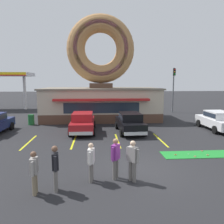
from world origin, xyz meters
TOP-DOWN VIEW (x-y plane):
  - ground_plane at (0.00, 0.00)m, footprint 160.00×160.00m
  - donut_shop_building at (-1.65, 13.94)m, footprint 12.30×6.75m
  - putting_mat at (3.87, 1.76)m, footprint 4.76×1.25m
  - mini_donut_near_left at (3.98, 2.26)m, footprint 0.13×0.13m
  - mini_donut_mid_left at (2.20, 1.72)m, footprint 0.13×0.13m
  - mini_donut_mid_centre at (3.94, 1.55)m, footprint 0.13×0.13m
  - mini_donut_mid_right at (3.15, 1.38)m, footprint 0.13×0.13m
  - golf_ball at (2.93, 1.77)m, footprint 0.04×0.04m
  - car_black at (0.52, 7.37)m, footprint 2.12×4.63m
  - car_white at (7.93, 7.70)m, footprint 1.99×4.57m
  - car_red at (-3.24, 7.69)m, footprint 1.99×4.56m
  - pedestrian_blue_sweater_man at (-2.37, -1.09)m, footprint 0.29×0.59m
  - pedestrian_hooded_kid at (-3.67, -1.78)m, footprint 0.31×0.58m
  - pedestrian_leather_jacket_man at (-0.69, -1.20)m, footprint 0.45×0.45m
  - pedestrian_clipboard_woman at (-4.38, -1.97)m, footprint 0.26×0.60m
  - pedestrian_beanie_man at (-1.36, -0.92)m, footprint 0.40×0.52m
  - trash_bin at (-8.29, 11.10)m, footprint 0.57×0.57m
  - traffic_light_pole at (7.87, 18.29)m, footprint 0.28×0.47m
  - parking_stripe_far_left at (-6.70, 5.00)m, footprint 0.12×3.60m
  - parking_stripe_left at (-3.70, 5.00)m, footprint 0.12×3.60m
  - parking_stripe_mid_left at (-0.70, 5.00)m, footprint 0.12×3.60m
  - parking_stripe_centre at (2.30, 5.00)m, footprint 0.12×3.60m

SIDE VIEW (x-z plane):
  - ground_plane at x=0.00m, z-range 0.00..0.00m
  - parking_stripe_far_left at x=-6.70m, z-range 0.00..0.01m
  - parking_stripe_left at x=-3.70m, z-range 0.00..0.01m
  - parking_stripe_mid_left at x=-0.70m, z-range 0.00..0.01m
  - parking_stripe_centre at x=2.30m, z-range 0.00..0.01m
  - putting_mat at x=3.87m, z-range 0.00..0.03m
  - mini_donut_near_left at x=3.98m, z-range 0.03..0.07m
  - mini_donut_mid_left at x=2.20m, z-range 0.03..0.07m
  - mini_donut_mid_centre at x=3.94m, z-range 0.03..0.07m
  - mini_donut_mid_right at x=3.15m, z-range 0.03..0.07m
  - golf_ball at x=2.93m, z-range 0.03..0.07m
  - trash_bin at x=-8.29m, z-range 0.01..0.99m
  - car_black at x=0.52m, z-range 0.07..1.67m
  - car_white at x=7.93m, z-range 0.07..1.67m
  - car_red at x=-3.24m, z-range 0.07..1.67m
  - pedestrian_clipboard_woman at x=-4.38m, z-range 0.08..1.68m
  - pedestrian_blue_sweater_man at x=-2.37m, z-range 0.08..1.70m
  - pedestrian_leather_jacket_man at x=-0.69m, z-range 0.10..1.80m
  - pedestrian_hooded_kid at x=-3.67m, z-range 0.10..1.84m
  - pedestrian_beanie_man at x=-1.36m, z-range 0.10..1.84m
  - traffic_light_pole at x=7.87m, z-range 0.81..6.61m
  - donut_shop_building at x=-1.65m, z-range -1.74..9.22m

